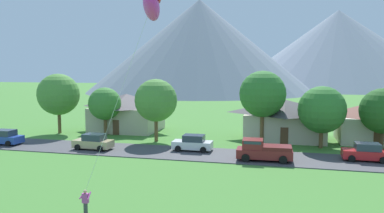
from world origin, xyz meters
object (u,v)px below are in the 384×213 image
object	(u,v)px
parked_car_tan_west_end	(93,142)
parked_car_blue_east_end	(4,137)
tree_near_left	(105,104)
tree_right_of_center	(383,111)
tree_near_right	(58,94)
house_left_center	(372,122)
parked_car_red_mid_west	(366,152)
house_leftmost	(127,112)
house_right_center	(284,119)
kite_flyer_with_kite	(151,9)
parked_car_white_mid_east	(193,143)
pickup_truck_maroon_west_side	(263,150)
tree_left_of_center	(156,100)
tree_center	(263,94)
tree_far_right	(322,110)

from	to	relation	value
parked_car_tan_west_end	parked_car_blue_east_end	distance (m)	11.34
tree_near_left	tree_right_of_center	world-z (taller)	tree_right_of_center
tree_near_right	parked_car_tan_west_end	world-z (taller)	tree_near_right
house_left_center	parked_car_red_mid_west	size ratio (longest dim) A/B	1.97
house_leftmost	house_right_center	distance (m)	21.76
house_right_center	parked_car_blue_east_end	size ratio (longest dim) A/B	2.45
house_leftmost	parked_car_tan_west_end	bearing A→B (deg)	-82.78
tree_right_of_center	kite_flyer_with_kite	world-z (taller)	kite_flyer_with_kite
tree_near_left	parked_car_white_mid_east	bearing A→B (deg)	-25.92
tree_near_right	pickup_truck_maroon_west_side	bearing A→B (deg)	-17.88
house_leftmost	parked_car_white_mid_east	world-z (taller)	house_leftmost
tree_left_of_center	parked_car_blue_east_end	bearing A→B (deg)	-159.45
tree_near_left	tree_left_of_center	size ratio (longest dim) A/B	0.84
tree_near_left	pickup_truck_maroon_west_side	bearing A→B (deg)	-23.50
tree_near_left	tree_center	distance (m)	20.50
parked_car_white_mid_east	parked_car_blue_east_end	distance (m)	22.04
parked_car_red_mid_west	pickup_truck_maroon_west_side	xyz separation A→B (m)	(-9.52, -2.20, 0.19)
house_left_center	parked_car_white_mid_east	bearing A→B (deg)	-153.92
parked_car_tan_west_end	kite_flyer_with_kite	size ratio (longest dim) A/B	0.32
house_leftmost	tree_far_right	distance (m)	26.32
house_right_center	tree_center	size ratio (longest dim) A/B	1.21
tree_left_of_center	parked_car_blue_east_end	distance (m)	17.97
house_leftmost	house_left_center	bearing A→B (deg)	-1.96
house_right_center	tree_left_of_center	size ratio (longest dim) A/B	1.37
tree_center	parked_car_white_mid_east	distance (m)	10.34
parked_car_tan_west_end	house_right_center	bearing A→B (deg)	29.01
house_right_center	kite_flyer_with_kite	distance (m)	28.68
tree_left_of_center	parked_car_tan_west_end	world-z (taller)	tree_left_of_center
tree_far_right	parked_car_blue_east_end	bearing A→B (deg)	-168.84
tree_near_left	parked_car_white_mid_east	world-z (taller)	tree_near_left
parked_car_tan_west_end	parked_car_red_mid_west	distance (m)	27.64
tree_right_of_center	tree_near_right	world-z (taller)	tree_near_right
parked_car_tan_west_end	tree_near_right	bearing A→B (deg)	139.15
tree_left_of_center	house_left_center	bearing A→B (deg)	12.14
tree_near_right	parked_car_blue_east_end	world-z (taller)	tree_near_right
parked_car_red_mid_west	house_leftmost	bearing A→B (deg)	159.28
house_right_center	kite_flyer_with_kite	world-z (taller)	kite_flyer_with_kite
tree_left_of_center	tree_far_right	distance (m)	19.05
house_right_center	tree_right_of_center	distance (m)	11.12
pickup_truck_maroon_west_side	house_leftmost	bearing A→B (deg)	146.05
house_left_center	tree_near_right	size ratio (longest dim) A/B	1.03
parked_car_blue_east_end	pickup_truck_maroon_west_side	world-z (taller)	pickup_truck_maroon_west_side
house_left_center	house_right_center	xyz separation A→B (m)	(-10.12, -0.37, 0.08)
tree_right_of_center	kite_flyer_with_kite	size ratio (longest dim) A/B	0.50
parked_car_white_mid_east	tree_near_left	bearing A→B (deg)	154.08
tree_near_left	pickup_truck_maroon_west_side	xyz separation A→B (m)	(20.95, -9.11, -3.11)
tree_near_left	parked_car_blue_east_end	distance (m)	12.45
house_left_center	parked_car_tan_west_end	bearing A→B (deg)	-159.13
house_left_center	tree_near_right	distance (m)	40.06
tree_near_left	tree_center	size ratio (longest dim) A/B	0.74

